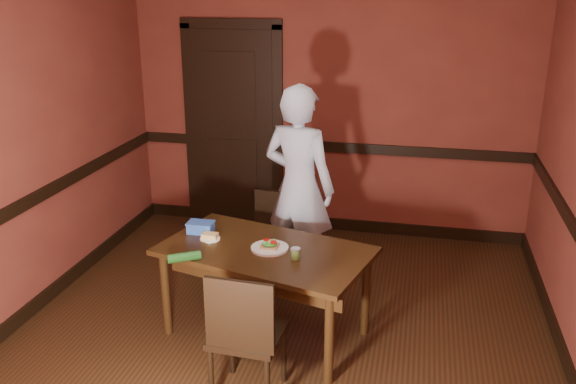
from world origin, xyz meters
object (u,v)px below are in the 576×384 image
at_px(chair_far, 273,243).
at_px(person, 299,187).
at_px(sauce_jar, 296,253).
at_px(chair_near, 248,332).
at_px(dining_table, 266,292).
at_px(cheese_saucer, 210,237).
at_px(food_tub, 201,227).
at_px(sandwich_plate, 270,247).

bearing_deg(chair_far, person, 38.38).
xyz_separation_m(chair_far, sauce_jar, (0.37, -0.86, 0.33)).
bearing_deg(chair_near, dining_table, -81.33).
xyz_separation_m(cheese_saucer, food_tub, (-0.11, 0.11, 0.02)).
distance_m(dining_table, sauce_jar, 0.47).
xyz_separation_m(dining_table, chair_near, (0.07, -0.71, 0.10)).
xyz_separation_m(chair_far, chair_near, (0.20, -1.45, 0.05)).
bearing_deg(chair_near, person, -86.94).
bearing_deg(person, dining_table, 102.45).
bearing_deg(cheese_saucer, sandwich_plate, -9.19).
bearing_deg(sandwich_plate, person, 87.87).
relative_size(dining_table, food_tub, 7.32).
bearing_deg(sauce_jar, cheese_saucer, 164.58).
bearing_deg(dining_table, chair_far, 114.59).
relative_size(chair_far, sandwich_plate, 3.00).
relative_size(chair_near, cheese_saucer, 5.96).
relative_size(dining_table, person, 0.85).
bearing_deg(person, chair_far, 50.91).
relative_size(chair_far, person, 0.46).
bearing_deg(sandwich_plate, food_tub, 162.37).
distance_m(chair_near, food_tub, 1.13).
bearing_deg(chair_far, food_tub, -122.98).
height_order(sandwich_plate, cheese_saucer, sandwich_plate).
height_order(chair_near, sauce_jar, chair_near).
bearing_deg(cheese_saucer, food_tub, 135.52).
height_order(person, sandwich_plate, person).
bearing_deg(sauce_jar, sandwich_plate, 152.02).
bearing_deg(person, chair_near, 107.02).
height_order(sandwich_plate, sauce_jar, sauce_jar).
xyz_separation_m(sauce_jar, food_tub, (-0.80, 0.30, 0.00)).
distance_m(sandwich_plate, food_tub, 0.62).
bearing_deg(person, food_tub, 64.89).
height_order(chair_far, chair_near, chair_near).
distance_m(person, sauce_jar, 1.01).
xyz_separation_m(dining_table, chair_far, (-0.13, 0.74, 0.06)).
relative_size(person, sauce_jar, 21.97).
height_order(chair_near, person, person).
distance_m(dining_table, person, 1.02).
height_order(person, cheese_saucer, person).
bearing_deg(person, sandwich_plate, 104.74).
relative_size(cheese_saucer, food_tub, 0.75).
height_order(chair_far, person, person).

